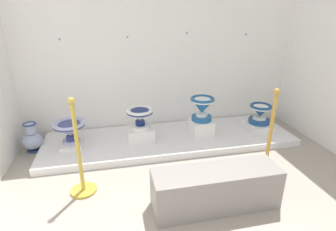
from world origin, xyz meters
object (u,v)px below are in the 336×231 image
(info_placard_first, at_px, (62,42))
(decorative_vase_companion, at_px, (32,139))
(stanchion_post_near_right, at_px, (268,151))
(info_placard_third, at_px, (189,36))
(antique_toilet_squat_floral, at_px, (140,115))
(antique_toilet_pale_glazed, at_px, (260,112))
(stanchion_post_near_left, at_px, (81,167))
(antique_toilet_leftmost, at_px, (202,107))
(antique_toilet_tall_cobalt, at_px, (70,129))
(plinth_block_squat_floral, at_px, (141,134))
(plinth_block_tall_cobalt, at_px, (72,144))
(plinth_block_leftmost, at_px, (201,128))
(museum_bench, at_px, (216,188))
(plinth_block_pale_glazed, at_px, (258,126))
(info_placard_second, at_px, (130,40))
(info_placard_fourth, at_px, (248,37))

(info_placard_first, distance_m, decorative_vase_companion, 1.37)
(decorative_vase_companion, distance_m, stanchion_post_near_right, 3.01)
(decorative_vase_companion, bearing_deg, info_placard_third, 9.80)
(info_placard_first, bearing_deg, stanchion_post_near_right, -33.63)
(antique_toilet_squat_floral, distance_m, info_placard_first, 1.44)
(antique_toilet_pale_glazed, distance_m, stanchion_post_near_left, 2.63)
(antique_toilet_leftmost, bearing_deg, antique_toilet_tall_cobalt, 178.06)
(plinth_block_squat_floral, distance_m, info_placard_first, 1.64)
(stanchion_post_near_right, bearing_deg, decorative_vase_companion, 157.85)
(plinth_block_tall_cobalt, distance_m, plinth_block_leftmost, 1.79)
(antique_toilet_pale_glazed, relative_size, museum_bench, 0.26)
(stanchion_post_near_left, relative_size, museum_bench, 0.86)
(info_placard_third, bearing_deg, plinth_block_pale_glazed, -32.95)
(antique_toilet_tall_cobalt, bearing_deg, plinth_block_pale_glazed, -1.54)
(plinth_block_squat_floral, xyz_separation_m, antique_toilet_squat_floral, (0.00, 0.00, 0.28))
(antique_toilet_squat_floral, relative_size, plinth_block_leftmost, 1.07)
(antique_toilet_pale_glazed, relative_size, stanchion_post_near_right, 0.31)
(plinth_block_leftmost, xyz_separation_m, stanchion_post_near_right, (0.48, -0.93, 0.07))
(plinth_block_pale_glazed, xyz_separation_m, decorative_vase_companion, (-3.21, 0.22, 0.02))
(plinth_block_tall_cobalt, height_order, museum_bench, museum_bench)
(plinth_block_tall_cobalt, bearing_deg, stanchion_post_near_right, -23.55)
(antique_toilet_squat_floral, bearing_deg, info_placard_second, 93.33)
(plinth_block_pale_glazed, relative_size, decorative_vase_companion, 0.99)
(stanchion_post_near_left, relative_size, stanchion_post_near_right, 1.02)
(antique_toilet_pale_glazed, bearing_deg, antique_toilet_tall_cobalt, 178.46)
(antique_toilet_squat_floral, xyz_separation_m, info_placard_first, (-0.94, 0.59, 0.92))
(plinth_block_squat_floral, xyz_separation_m, info_placard_second, (-0.03, 0.59, 1.21))
(plinth_block_squat_floral, xyz_separation_m, museum_bench, (0.55, -1.37, 0.01))
(info_placard_first, height_order, info_placard_third, info_placard_third)
(plinth_block_tall_cobalt, distance_m, info_placard_third, 2.26)
(plinth_block_squat_floral, height_order, antique_toilet_leftmost, antique_toilet_leftmost)
(plinth_block_leftmost, distance_m, stanchion_post_near_right, 1.05)
(info_placard_second, height_order, stanchion_post_near_left, info_placard_second)
(antique_toilet_pale_glazed, xyz_separation_m, stanchion_post_near_right, (-0.43, -0.92, -0.10))
(antique_toilet_squat_floral, height_order, decorative_vase_companion, antique_toilet_squat_floral)
(antique_toilet_tall_cobalt, relative_size, info_placard_fourth, 2.99)
(antique_toilet_squat_floral, relative_size, antique_toilet_leftmost, 1.09)
(plinth_block_pale_glazed, bearing_deg, plinth_block_leftmost, 179.27)
(antique_toilet_leftmost, height_order, info_placard_second, info_placard_second)
(info_placard_fourth, bearing_deg, decorative_vase_companion, -173.06)
(stanchion_post_near_right, bearing_deg, plinth_block_pale_glazed, 65.09)
(plinth_block_squat_floral, bearing_deg, plinth_block_pale_glazed, -0.71)
(info_placard_first, height_order, stanchion_post_near_right, info_placard_first)
(info_placard_third, bearing_deg, info_placard_first, -180.00)
(antique_toilet_tall_cobalt, relative_size, info_placard_third, 2.87)
(info_placard_fourth, distance_m, stanchion_post_near_left, 3.09)
(info_placard_first, height_order, museum_bench, info_placard_first)
(antique_toilet_tall_cobalt, xyz_separation_m, stanchion_post_near_left, (0.20, -0.91, -0.04))
(info_placard_second, bearing_deg, info_placard_fourth, 0.00)
(museum_bench, bearing_deg, plinth_block_squat_floral, 111.85)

